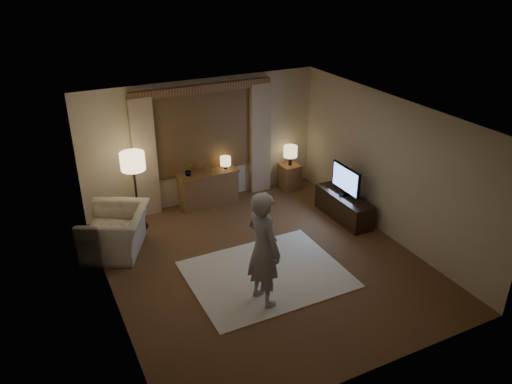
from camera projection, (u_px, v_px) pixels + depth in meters
room at (251, 182)px, 8.34m from camera, size 5.04×5.54×2.64m
rug at (267, 274)px, 8.21m from camera, size 2.50×2.00×0.02m
sideboard at (208, 189)px, 10.37m from camera, size 1.20×0.40×0.70m
picture_frame at (208, 169)px, 10.17m from camera, size 0.16×0.02×0.20m
plant at (189, 170)px, 9.99m from camera, size 0.17×0.13×0.30m
table_lamp_sideboard at (225, 162)px, 10.29m from camera, size 0.22×0.22×0.30m
floor_lamp at (133, 166)px, 9.08m from camera, size 0.45×0.45×1.54m
armchair at (116, 232)px, 8.71m from camera, size 1.47×1.53×0.78m
side_table at (290, 177)px, 11.12m from camera, size 0.40×0.40×0.56m
table_lamp_side at (290, 152)px, 10.87m from camera, size 0.30×0.30×0.44m
tv_stand at (344, 207)px, 9.87m from camera, size 0.45×1.40×0.50m
tv at (346, 180)px, 9.62m from camera, size 0.20×0.83×0.60m
person at (264, 249)px, 7.20m from camera, size 0.54×0.73×1.82m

